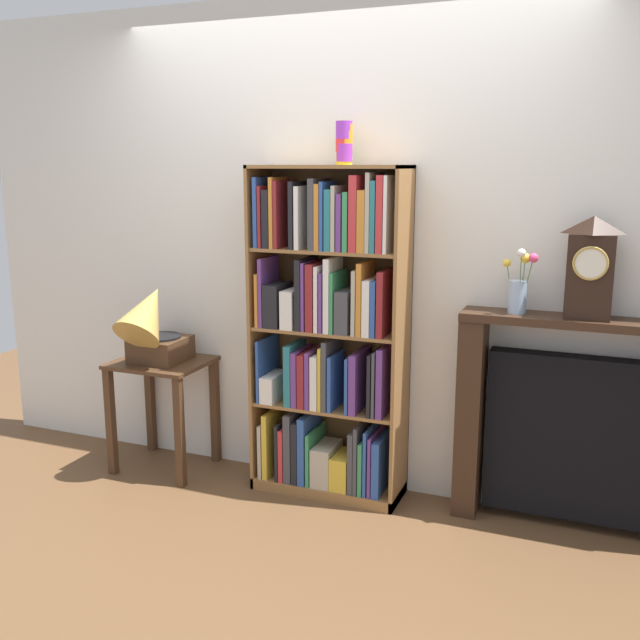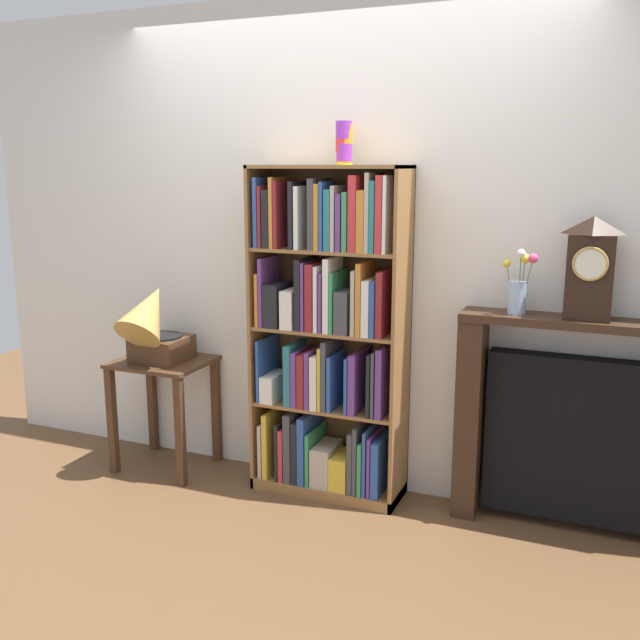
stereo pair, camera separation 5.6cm
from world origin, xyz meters
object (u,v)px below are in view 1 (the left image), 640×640
bookshelf (329,343)px  flower_vase (519,289)px  fireplace_mantel (579,427)px  mantel_clock (591,268)px  cup_stack (344,143)px  gramophone (152,324)px  side_table_left (163,389)px

bookshelf → flower_vase: bearing=3.0°
flower_vase → bookshelf: bearing=-177.0°
fireplace_mantel → mantel_clock: mantel_clock is taller
cup_stack → fireplace_mantel: cup_stack is taller
bookshelf → flower_vase: bookshelf is taller
mantel_clock → bookshelf: bearing=-177.7°
bookshelf → gramophone: 1.02m
fireplace_mantel → gramophone: bearing=-174.8°
cup_stack → fireplace_mantel: bearing=1.0°
fireplace_mantel → flower_vase: 0.73m
side_table_left → mantel_clock: 2.40m
side_table_left → bookshelf: bearing=3.6°
side_table_left → gramophone: size_ratio=1.26×
gramophone → fireplace_mantel: 2.30m
gramophone → bookshelf: bearing=7.7°
side_table_left → fireplace_mantel: (2.27, 0.13, 0.04)m
bookshelf → side_table_left: 1.07m
fireplace_mantel → mantel_clock: 0.77m
gramophone → fireplace_mantel: size_ratio=0.45×
bookshelf → cup_stack: 1.02m
gramophone → mantel_clock: bearing=4.7°
side_table_left → cup_stack: bearing=6.1°
side_table_left → fireplace_mantel: 2.27m
cup_stack → gramophone: bearing=-170.0°
cup_stack → mantel_clock: 1.32m
bookshelf → side_table_left: bearing=-176.4°
cup_stack → flower_vase: cup_stack is taller
flower_vase → side_table_left: bearing=-176.7°
cup_stack → mantel_clock: bearing=-0.0°
cup_stack → side_table_left: size_ratio=0.33×
cup_stack → flower_vase: bearing=-0.0°
bookshelf → gramophone: (-1.01, -0.14, 0.04)m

